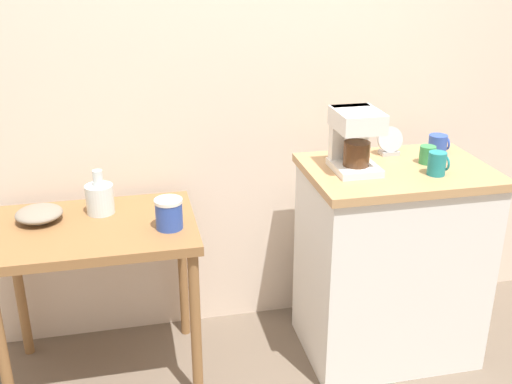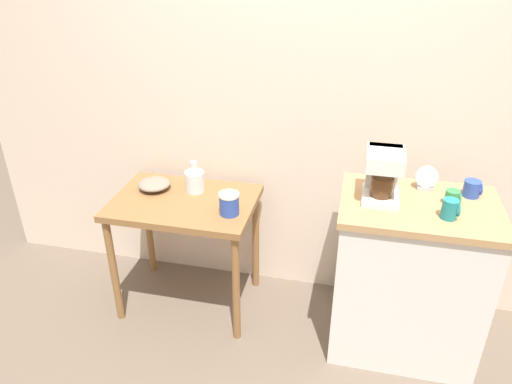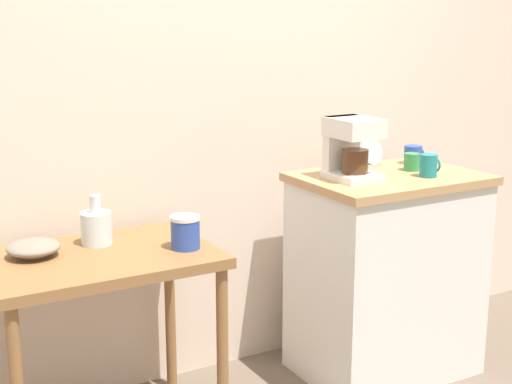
{
  "view_description": "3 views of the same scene",
  "coord_description": "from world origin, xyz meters",
  "px_view_note": "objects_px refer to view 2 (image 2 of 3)",
  "views": [
    {
      "loc": [
        -0.48,
        -2.28,
        1.82
      ],
      "look_at": [
        0.01,
        -0.05,
        0.88
      ],
      "focal_mm": 43.44,
      "sensor_mm": 36.0,
      "label": 1
    },
    {
      "loc": [
        0.31,
        -2.2,
        2.09
      ],
      "look_at": [
        -0.2,
        0.02,
        0.88
      ],
      "focal_mm": 33.82,
      "sensor_mm": 36.0,
      "label": 2
    },
    {
      "loc": [
        -1.42,
        -2.45,
        1.58
      ],
      "look_at": [
        -0.04,
        -0.01,
        0.92
      ],
      "focal_mm": 52.27,
      "sensor_mm": 36.0,
      "label": 3
    }
  ],
  "objects_px": {
    "mug_tall_green": "(452,198)",
    "mug_blue": "(472,189)",
    "mug_dark_teal": "(450,209)",
    "canister_enamel": "(229,204)",
    "table_clock": "(426,179)",
    "bowl_stoneware": "(154,184)",
    "glass_carafe_vase": "(195,181)",
    "coffee_maker": "(383,172)"
  },
  "relations": [
    {
      "from": "mug_tall_green",
      "to": "mug_blue",
      "type": "bearing_deg",
      "value": 46.8
    },
    {
      "from": "mug_dark_teal",
      "to": "mug_tall_green",
      "type": "relative_size",
      "value": 1.26
    },
    {
      "from": "canister_enamel",
      "to": "table_clock",
      "type": "xyz_separation_m",
      "value": [
        1.01,
        0.19,
        0.17
      ]
    },
    {
      "from": "bowl_stoneware",
      "to": "canister_enamel",
      "type": "bearing_deg",
      "value": -19.14
    },
    {
      "from": "bowl_stoneware",
      "to": "mug_blue",
      "type": "xyz_separation_m",
      "value": [
        1.75,
        -0.02,
        0.18
      ]
    },
    {
      "from": "bowl_stoneware",
      "to": "mug_blue",
      "type": "distance_m",
      "value": 1.76
    },
    {
      "from": "bowl_stoneware",
      "to": "mug_blue",
      "type": "bearing_deg",
      "value": -0.57
    },
    {
      "from": "mug_blue",
      "to": "glass_carafe_vase",
      "type": "bearing_deg",
      "value": 178.03
    },
    {
      "from": "glass_carafe_vase",
      "to": "mug_tall_green",
      "type": "relative_size",
      "value": 2.46
    },
    {
      "from": "canister_enamel",
      "to": "mug_blue",
      "type": "distance_m",
      "value": 1.25
    },
    {
      "from": "bowl_stoneware",
      "to": "coffee_maker",
      "type": "xyz_separation_m",
      "value": [
        1.3,
        -0.13,
        0.28
      ]
    },
    {
      "from": "bowl_stoneware",
      "to": "mug_blue",
      "type": "height_order",
      "value": "mug_blue"
    },
    {
      "from": "coffee_maker",
      "to": "mug_tall_green",
      "type": "height_order",
      "value": "coffee_maker"
    },
    {
      "from": "bowl_stoneware",
      "to": "glass_carafe_vase",
      "type": "relative_size",
      "value": 1.0
    },
    {
      "from": "coffee_maker",
      "to": "table_clock",
      "type": "relative_size",
      "value": 2.03
    },
    {
      "from": "coffee_maker",
      "to": "table_clock",
      "type": "distance_m",
      "value": 0.28
    },
    {
      "from": "glass_carafe_vase",
      "to": "canister_enamel",
      "type": "bearing_deg",
      "value": -38.23
    },
    {
      "from": "mug_dark_teal",
      "to": "table_clock",
      "type": "bearing_deg",
      "value": 106.73
    },
    {
      "from": "bowl_stoneware",
      "to": "mug_dark_teal",
      "type": "height_order",
      "value": "mug_dark_teal"
    },
    {
      "from": "glass_carafe_vase",
      "to": "coffee_maker",
      "type": "relative_size",
      "value": 0.73
    },
    {
      "from": "glass_carafe_vase",
      "to": "mug_dark_teal",
      "type": "distance_m",
      "value": 1.41
    },
    {
      "from": "mug_dark_teal",
      "to": "mug_blue",
      "type": "xyz_separation_m",
      "value": [
        0.14,
        0.25,
        -0.01
      ]
    },
    {
      "from": "table_clock",
      "to": "mug_blue",
      "type": "bearing_deg",
      "value": -8.01
    },
    {
      "from": "bowl_stoneware",
      "to": "mug_tall_green",
      "type": "relative_size",
      "value": 2.45
    },
    {
      "from": "canister_enamel",
      "to": "mug_tall_green",
      "type": "relative_size",
      "value": 1.61
    },
    {
      "from": "glass_carafe_vase",
      "to": "table_clock",
      "type": "distance_m",
      "value": 1.29
    },
    {
      "from": "glass_carafe_vase",
      "to": "mug_blue",
      "type": "xyz_separation_m",
      "value": [
        1.51,
        -0.05,
        0.15
      ]
    },
    {
      "from": "bowl_stoneware",
      "to": "canister_enamel",
      "type": "height_order",
      "value": "canister_enamel"
    },
    {
      "from": "mug_tall_green",
      "to": "canister_enamel",
      "type": "bearing_deg",
      "value": -177.62
    },
    {
      "from": "mug_tall_green",
      "to": "table_clock",
      "type": "distance_m",
      "value": 0.19
    },
    {
      "from": "bowl_stoneware",
      "to": "coffee_maker",
      "type": "height_order",
      "value": "coffee_maker"
    },
    {
      "from": "bowl_stoneware",
      "to": "mug_blue",
      "type": "relative_size",
      "value": 2.12
    },
    {
      "from": "mug_dark_teal",
      "to": "table_clock",
      "type": "relative_size",
      "value": 0.76
    },
    {
      "from": "coffee_maker",
      "to": "mug_blue",
      "type": "xyz_separation_m",
      "value": [
        0.45,
        0.11,
        -0.1
      ]
    },
    {
      "from": "canister_enamel",
      "to": "mug_dark_teal",
      "type": "distance_m",
      "value": 1.11
    },
    {
      "from": "canister_enamel",
      "to": "table_clock",
      "type": "height_order",
      "value": "table_clock"
    },
    {
      "from": "canister_enamel",
      "to": "mug_dark_teal",
      "type": "height_order",
      "value": "mug_dark_teal"
    },
    {
      "from": "glass_carafe_vase",
      "to": "mug_dark_teal",
      "type": "xyz_separation_m",
      "value": [
        1.37,
        -0.31,
        0.15
      ]
    },
    {
      "from": "glass_carafe_vase",
      "to": "mug_blue",
      "type": "relative_size",
      "value": 2.12
    },
    {
      "from": "mug_dark_teal",
      "to": "table_clock",
      "type": "distance_m",
      "value": 0.3
    },
    {
      "from": "coffee_maker",
      "to": "mug_blue",
      "type": "relative_size",
      "value": 2.9
    },
    {
      "from": "mug_tall_green",
      "to": "bowl_stoneware",
      "type": "bearing_deg",
      "value": 175.4
    }
  ]
}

